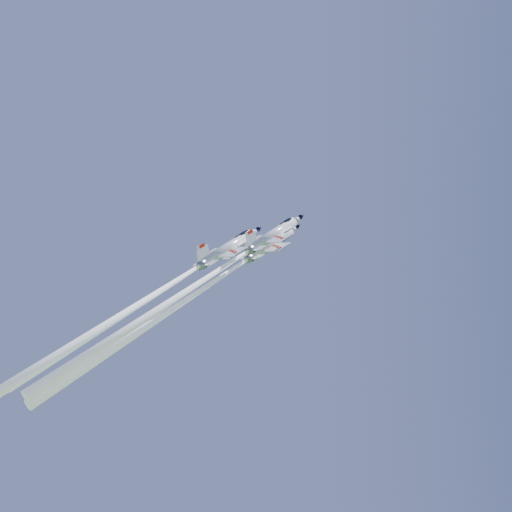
# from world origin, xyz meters

# --- Properties ---
(jet_lead) EXTENTS (31.51, 31.64, 39.79)m
(jet_lead) POSITION_xyz_m (-9.50, -6.77, 84.81)
(jet_lead) COLOR white
(jet_left) EXTENTS (29.10, 29.00, 36.29)m
(jet_left) POSITION_xyz_m (-17.16, -2.60, 85.74)
(jet_left) COLOR white
(jet_right) EXTENTS (30.31, 30.37, 38.12)m
(jet_right) POSITION_xyz_m (-8.14, -12.95, 85.09)
(jet_right) COLOR white
(jet_slot) EXTENTS (31.57, 31.73, 39.92)m
(jet_slot) POSITION_xyz_m (-16.47, -16.49, 81.26)
(jet_slot) COLOR white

